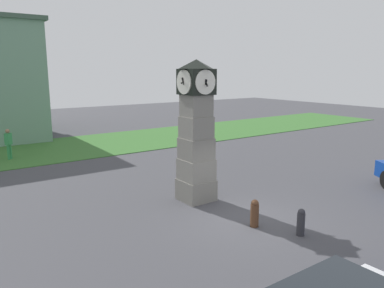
% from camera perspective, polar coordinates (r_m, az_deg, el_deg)
% --- Properties ---
extents(ground_plane, '(85.33, 85.33, 0.00)m').
position_cam_1_polar(ground_plane, '(13.26, 8.05, -11.22)').
color(ground_plane, '#424247').
extents(clock_tower, '(1.43, 1.42, 5.43)m').
position_cam_1_polar(clock_tower, '(14.30, 0.64, 1.49)').
color(clock_tower, slate).
rests_on(clock_tower, ground_plane).
extents(bollard_near_tower, '(0.25, 0.25, 0.87)m').
position_cam_1_polar(bollard_near_tower, '(12.22, 16.26, -11.33)').
color(bollard_near_tower, '#333338').
rests_on(bollard_near_tower, ground_plane).
extents(bollard_mid_row, '(0.28, 0.28, 0.92)m').
position_cam_1_polar(bollard_mid_row, '(12.53, 9.52, -10.32)').
color(bollard_mid_row, brown).
rests_on(bollard_mid_row, ground_plane).
extents(pedestrian_crossing_lot, '(0.44, 0.46, 1.78)m').
position_cam_1_polar(pedestrian_crossing_lot, '(23.64, -26.17, 0.25)').
color(pedestrian_crossing_lot, '#338C4C').
rests_on(pedestrian_crossing_lot, ground_plane).
extents(grass_verge_far, '(51.20, 7.95, 0.04)m').
position_cam_1_polar(grass_verge_far, '(27.79, -8.82, 0.62)').
color(grass_verge_far, '#386B2D').
rests_on(grass_verge_far, ground_plane).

